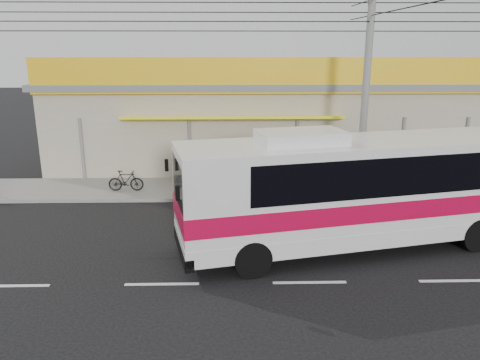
# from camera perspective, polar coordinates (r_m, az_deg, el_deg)

# --- Properties ---
(ground) EXTENTS (120.00, 120.00, 0.00)m
(ground) POSITION_cam_1_polar(r_m,az_deg,el_deg) (15.34, 6.92, -7.86)
(ground) COLOR black
(ground) RESTS_ON ground
(sidewalk) EXTENTS (30.00, 3.20, 0.15)m
(sidewalk) POSITION_cam_1_polar(r_m,az_deg,el_deg) (20.90, 4.64, -1.01)
(sidewalk) COLOR gray
(sidewalk) RESTS_ON ground
(lane_markings) EXTENTS (50.00, 0.12, 0.01)m
(lane_markings) POSITION_cam_1_polar(r_m,az_deg,el_deg) (13.12, 8.48, -12.27)
(lane_markings) COLOR silver
(lane_markings) RESTS_ON ground
(storefront_building) EXTENTS (22.60, 9.20, 5.70)m
(storefront_building) POSITION_cam_1_polar(r_m,az_deg,el_deg) (25.79, 3.49, 7.36)
(storefront_building) COLOR #A79C87
(storefront_building) RESTS_ON ground
(coach_bus) EXTENTS (12.70, 5.28, 3.83)m
(coach_bus) POSITION_cam_1_polar(r_m,az_deg,el_deg) (15.25, 17.01, -0.41)
(coach_bus) COLOR silver
(coach_bus) RESTS_ON ground
(motorbike_dark) EXTENTS (1.51, 0.43, 0.90)m
(motorbike_dark) POSITION_cam_1_polar(r_m,az_deg,el_deg) (20.68, -13.74, -0.09)
(motorbike_dark) COLOR black
(motorbike_dark) RESTS_ON sidewalk
(utility_pole) EXTENTS (34.00, 14.00, 8.80)m
(utility_pole) POSITION_cam_1_polar(r_m,az_deg,el_deg) (18.85, 15.70, 18.75)
(utility_pole) COLOR slate
(utility_pole) RESTS_ON ground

